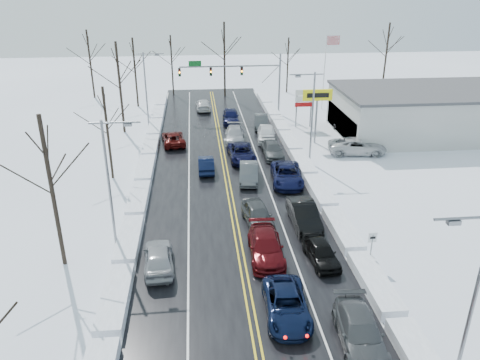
{
  "coord_description": "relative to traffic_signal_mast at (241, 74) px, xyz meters",
  "views": [
    {
      "loc": [
        -2.65,
        -32.66,
        17.2
      ],
      "look_at": [
        0.61,
        0.7,
        2.5
      ],
      "focal_mm": 35.0,
      "sensor_mm": 36.0,
      "label": 1
    }
  ],
  "objects": [
    {
      "name": "ground",
      "position": [
        -3.45,
        -27.99,
        -5.48
      ],
      "size": [
        160.0,
        160.0,
        0.0
      ],
      "primitive_type": "plane",
      "color": "white",
      "rests_on": "ground"
    },
    {
      "name": "road_surface",
      "position": [
        -3.45,
        -25.99,
        -5.47
      ],
      "size": [
        14.0,
        84.0,
        0.01
      ],
      "primitive_type": "cube",
      "color": "black",
      "rests_on": "ground"
    },
    {
      "name": "snow_bank_left",
      "position": [
        -11.05,
        -25.99,
        -5.48
      ],
      "size": [
        1.5,
        72.0,
        0.72
      ],
      "primitive_type": "cube",
      "color": "white",
      "rests_on": "ground"
    },
    {
      "name": "snow_bank_right",
      "position": [
        4.15,
        -25.99,
        -5.48
      ],
      "size": [
        1.5,
        72.0,
        0.72
      ],
      "primitive_type": "cube",
      "color": "white",
      "rests_on": "ground"
    },
    {
      "name": "traffic_signal_mast",
      "position": [
        0.0,
        0.0,
        0.0
      ],
      "size": [
        13.28,
        0.39,
        8.0
      ],
      "color": "slate",
      "rests_on": "ground"
    },
    {
      "name": "tires_plus_sign",
      "position": [
        7.05,
        -12.0,
        -0.49
      ],
      "size": [
        3.2,
        0.34,
        6.0
      ],
      "color": "slate",
      "rests_on": "ground"
    },
    {
      "name": "used_vehicles_sign",
      "position": [
        7.05,
        -5.99,
        -2.16
      ],
      "size": [
        2.2,
        0.22,
        4.65
      ],
      "color": "slate",
      "rests_on": "ground"
    },
    {
      "name": "speed_limit_sign",
      "position": [
        4.75,
        -35.99,
        -3.84
      ],
      "size": [
        0.55,
        0.09,
        2.35
      ],
      "color": "slate",
      "rests_on": "ground"
    },
    {
      "name": "flagpole",
      "position": [
        11.72,
        2.01,
        0.45
      ],
      "size": [
        1.87,
        1.2,
        10.0
      ],
      "color": "silver",
      "rests_on": "ground"
    },
    {
      "name": "dealership_building",
      "position": [
        20.53,
        -9.99,
        -2.82
      ],
      "size": [
        20.4,
        12.4,
        5.3
      ],
      "color": "#BCBCB7",
      "rests_on": "ground"
    },
    {
      "name": "streetlight_se",
      "position": [
        4.85,
        -45.99,
        -0.17
      ],
      "size": [
        3.2,
        0.25,
        9.0
      ],
      "color": "slate",
      "rests_on": "ground"
    },
    {
      "name": "streetlight_ne",
      "position": [
        4.85,
        -17.99,
        -0.17
      ],
      "size": [
        3.2,
        0.25,
        9.0
      ],
      "color": "slate",
      "rests_on": "ground"
    },
    {
      "name": "streetlight_sw",
      "position": [
        -11.74,
        -31.99,
        -0.17
      ],
      "size": [
        3.2,
        0.25,
        9.0
      ],
      "color": "slate",
      "rests_on": "ground"
    },
    {
      "name": "streetlight_nw",
      "position": [
        -11.74,
        -3.99,
        -0.17
      ],
      "size": [
        3.2,
        0.25,
        9.0
      ],
      "color": "slate",
      "rests_on": "ground"
    },
    {
      "name": "tree_left_b",
      "position": [
        -14.95,
        -33.99,
        1.51
      ],
      "size": [
        4.0,
        4.0,
        10.0
      ],
      "color": "#2D231C",
      "rests_on": "ground"
    },
    {
      "name": "tree_left_c",
      "position": [
        -13.95,
        -19.99,
        0.46
      ],
      "size": [
        3.4,
        3.4,
        8.5
      ],
      "color": "#2D231C",
      "rests_on": "ground"
    },
    {
      "name": "tree_left_d",
      "position": [
        -14.65,
        -5.99,
        1.86
      ],
      "size": [
        4.2,
        4.2,
        10.5
      ],
      "color": "#2D231C",
      "rests_on": "ground"
    },
    {
      "name": "tree_left_e",
      "position": [
        -14.25,
        6.01,
        1.16
      ],
      "size": [
        3.8,
        3.8,
        9.5
      ],
      "color": "#2D231C",
      "rests_on": "ground"
    },
    {
      "name": "tree_far_a",
      "position": [
        -21.45,
        12.01,
        1.51
      ],
      "size": [
        4.0,
        4.0,
        10.0
      ],
      "color": "#2D231C",
      "rests_on": "ground"
    },
    {
      "name": "tree_far_b",
      "position": [
        -9.45,
        13.01,
        0.81
      ],
      "size": [
        3.6,
        3.6,
        9.0
      ],
      "color": "#2D231C",
      "rests_on": "ground"
    },
    {
      "name": "tree_far_c",
      "position": [
        -1.45,
        11.01,
        2.21
      ],
      "size": [
        4.4,
        4.4,
        11.0
      ],
      "color": "#2D231C",
      "rests_on": "ground"
    },
    {
      "name": "tree_far_d",
      "position": [
        8.55,
        12.51,
        0.46
      ],
      "size": [
        3.4,
        3.4,
        8.5
      ],
      "color": "#2D231C",
      "rests_on": "ground"
    },
    {
      "name": "tree_far_e",
      "position": [
        24.55,
        13.01,
        1.86
      ],
      "size": [
        4.2,
        4.2,
        10.5
      ],
      "color": "#2D231C",
      "rests_on": "ground"
    },
    {
      "name": "queued_car_2",
      "position": [
        -1.56,
        -40.37,
        -5.48
      ],
      "size": [
        2.55,
        5.16,
        1.41
      ],
      "primitive_type": "imported",
      "rotation": [
        0.0,
        0.0,
        -0.04
      ],
      "color": "black",
      "rests_on": "ground"
    },
    {
      "name": "queued_car_3",
      "position": [
        -1.82,
        -34.45,
        -5.48
      ],
      "size": [
        2.33,
        5.41,
        1.55
      ],
      "primitive_type": "imported",
      "rotation": [
        0.0,
        0.0,
        -0.03
      ],
      "color": "#4B0A0D",
      "rests_on": "ground"
    },
    {
      "name": "queued_car_4",
      "position": [
        -1.78,
        -29.99,
        -5.48
      ],
      "size": [
        2.36,
        4.87,
        1.6
      ],
      "primitive_type": "imported",
      "rotation": [
        0.0,
        0.0,
        0.1
      ],
      "color": "#393B3D",
      "rests_on": "ground"
    },
    {
      "name": "queued_car_5",
      "position": [
        -1.51,
        -21.8,
        -5.48
      ],
      "size": [
        2.15,
        4.84,
        1.54
      ],
      "primitive_type": "imported",
      "rotation": [
        0.0,
        0.0,
        -0.11
      ],
      "color": "#474A4D",
      "rests_on": "ground"
    },
    {
      "name": "queued_car_6",
      "position": [
        -1.61,
        -16.55,
        -5.48
      ],
      "size": [
        2.75,
        5.54,
        1.51
      ],
      "primitive_type": "imported",
      "rotation": [
        0.0,
        0.0,
        0.04
      ],
      "color": "black",
      "rests_on": "ground"
    },
    {
      "name": "queued_car_7",
      "position": [
        -1.81,
        -10.59,
        -5.48
      ],
      "size": [
        2.63,
        5.46,
        1.53
      ],
      "primitive_type": "imported",
      "rotation": [
        0.0,
        0.0,
        -0.09
      ],
      "color": "#9C9EA3",
      "rests_on": "ground"
    },
    {
      "name": "queued_car_8",
      "position": [
        -1.69,
        -3.4,
        -5.48
      ],
      "size": [
        2.24,
        5.11,
        1.71
      ],
      "primitive_type": "imported",
      "rotation": [
        0.0,
        0.0,
        -0.04
      ],
      "color": "black",
      "rests_on": "ground"
    },
    {
      "name": "queued_car_11",
      "position": [
        1.71,
        -42.87,
        -5.48
      ],
      "size": [
        2.5,
        5.33,
        1.5
      ],
      "primitive_type": "imported",
      "rotation": [
        0.0,
        0.0,
        -0.08
      ],
      "color": "#434548",
      "rests_on": "ground"
    },
    {
      "name": "queued_car_12",
      "position": [
        1.68,
        -35.35,
        -5.48
      ],
      "size": [
        2.03,
        4.26,
        1.4
      ],
      "primitive_type": "imported",
      "rotation": [
        0.0,
        0.0,
        0.09
      ],
      "color": "black",
      "rests_on": "ground"
    },
    {
      "name": "queued_car_13",
      "position": [
        1.65,
        -30.42,
        -5.48
      ],
      "size": [
        1.88,
        5.18,
        1.7
      ],
      "primitive_type": "imported",
      "rotation": [
        0.0,
        0.0,
        0.02
      ],
      "color": "black",
      "rests_on": "ground"
    },
    {
      "name": "queued_car_14",
      "position": [
        1.85,
        -22.64,
        -5.48
      ],
      "size": [
        3.17,
        5.96,
        1.59
      ],
      "primitive_type": "imported",
      "rotation": [
        0.0,
        0.0,
        -0.09
      ],
      "color": "black",
      "rests_on": "ground"
    },
    {
      "name": "queued_car_15",
      "position": [
        1.65,
        -15.88,
        -5.48
      ],
      "size": [
        2.02,
        4.87,
        1.41
      ],
      "primitive_type": "imported",
      "rotation": [
        0.0,
        0.0,
        -0.01
      ],
      "color": "#404345",
      "rests_on": "ground"
    },
    {
      "name": "queued_car_16",
      "position": [
        1.75,
        -10.87,
        -5.48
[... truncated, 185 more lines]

